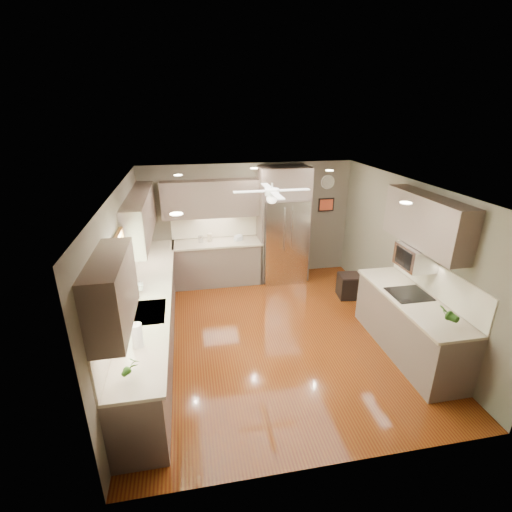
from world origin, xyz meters
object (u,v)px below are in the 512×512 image
object	(u,v)px
potted_plant_right	(448,314)
bowl	(238,239)
potted_plant_left	(132,366)
stool	(349,286)
refrigerator	(284,227)
microwave	(416,257)
canister_b	(201,239)
soap_bottle	(140,286)
paper_towel	(137,336)
canister_c	(210,237)

from	to	relation	value
potted_plant_right	bowl	size ratio (longest dim) A/B	1.36
potted_plant_left	potted_plant_right	size ratio (longest dim) A/B	0.94
potted_plant_left	stool	size ratio (longest dim) A/B	0.59
refrigerator	bowl	bearing A→B (deg)	178.97
bowl	microwave	xyz separation A→B (m)	(2.30, -2.73, 0.51)
bowl	microwave	world-z (taller)	microwave
canister_b	refrigerator	xyz separation A→B (m)	(1.76, -0.05, 0.18)
soap_bottle	microwave	bearing A→B (deg)	-9.60
microwave	paper_towel	xyz separation A→B (m)	(-3.99, -0.74, -0.40)
bowl	microwave	size ratio (longest dim) A/B	0.40
canister_b	potted_plant_left	xyz separation A→B (m)	(-0.89, -4.06, 0.07)
potted_plant_right	microwave	size ratio (longest dim) A/B	0.55
canister_b	soap_bottle	bearing A→B (deg)	-116.08
potted_plant_left	soap_bottle	bearing A→B (deg)	93.39
soap_bottle	paper_towel	distance (m)	1.44
canister_b	bowl	world-z (taller)	canister_b
microwave	canister_c	bearing A→B (deg)	135.92
canister_b	bowl	bearing A→B (deg)	-2.58
refrigerator	stool	size ratio (longest dim) A/B	5.09
canister_c	microwave	xyz separation A→B (m)	(2.89, -2.80, 0.45)
canister_c	paper_towel	world-z (taller)	paper_towel
potted_plant_left	paper_towel	xyz separation A→B (m)	(-0.01, 0.56, -0.00)
bowl	stool	xyz separation A→B (m)	(2.06, -1.12, -0.73)
soap_bottle	refrigerator	bearing A→B (deg)	36.04
potted_plant_left	microwave	world-z (taller)	microwave
soap_bottle	potted_plant_left	world-z (taller)	potted_plant_left
canister_b	stool	bearing A→B (deg)	-22.16
canister_c	potted_plant_right	world-z (taller)	potted_plant_right
canister_c	canister_b	bearing A→B (deg)	-168.52
refrigerator	canister_c	bearing A→B (deg)	176.63
bowl	refrigerator	size ratio (longest dim) A/B	0.09
canister_b	refrigerator	bearing A→B (deg)	-1.73
soap_bottle	stool	distance (m)	4.05
canister_b	potted_plant_right	xyz separation A→B (m)	(2.97, -3.75, 0.08)
canister_b	canister_c	size ratio (longest dim) A/B	0.96
soap_bottle	canister_c	bearing A→B (deg)	60.24
microwave	paper_towel	bearing A→B (deg)	-169.44
potted_plant_left	canister_c	bearing A→B (deg)	75.15
potted_plant_right	stool	size ratio (longest dim) A/B	0.63
canister_c	stool	world-z (taller)	canister_c
refrigerator	microwave	bearing A→B (deg)	-63.91
soap_bottle	paper_towel	world-z (taller)	paper_towel
canister_c	bowl	world-z (taller)	canister_c
refrigerator	potted_plant_right	bearing A→B (deg)	-71.85
potted_plant_left	potted_plant_right	bearing A→B (deg)	4.56
canister_c	stool	distance (m)	3.02
canister_c	paper_towel	size ratio (longest dim) A/B	0.49
canister_c	potted_plant_right	distance (m)	4.70
microwave	stool	bearing A→B (deg)	98.35
refrigerator	paper_towel	xyz separation A→B (m)	(-2.66, -3.45, -0.11)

